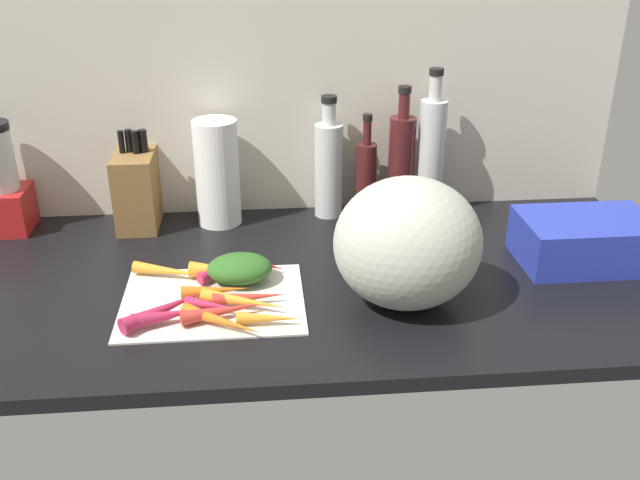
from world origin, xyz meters
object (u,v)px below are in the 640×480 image
object	(u,v)px
carrot_0	(168,315)
paper_towel_roll	(217,173)
carrot_11	(269,318)
bottle_1	(366,176)
carrot_6	(222,321)
carrot_4	(249,297)
bottle_3	(431,155)
carrot_8	(224,311)
carrot_9	(163,309)
knife_block	(137,189)
carrot_12	(264,264)
cutting_board	(213,300)
winter_squash	(408,243)
carrot_7	(215,290)
carrot_1	(171,271)
dish_rack	(584,239)
carrot_3	(226,268)
bottle_2	(401,163)
carrot_10	(243,301)
blender_appliance	(0,185)
carrot_2	(225,271)
carrot_5	(212,305)

from	to	relation	value
carrot_0	paper_towel_roll	bearing A→B (deg)	80.51
carrot_11	bottle_1	distance (cm)	60.16
carrot_6	carrot_11	world-z (taller)	carrot_6
carrot_4	carrot_11	size ratio (longest dim) A/B	1.20
carrot_6	bottle_3	size ratio (longest dim) A/B	0.47
carrot_8	carrot_9	xyz separation A→B (cm)	(-11.64, 1.26, 0.18)
knife_block	carrot_9	bearing A→B (deg)	-77.22
carrot_4	paper_towel_roll	distance (cm)	44.87
carrot_12	carrot_4	bearing A→B (deg)	-102.18
cutting_board	winter_squash	world-z (taller)	winter_squash
cutting_board	paper_towel_roll	size ratio (longest dim) A/B	1.39
carrot_7	carrot_8	xyz separation A→B (cm)	(1.96, -8.29, 0.07)
carrot_8	carrot_11	xyz separation A→B (cm)	(8.61, -3.21, -0.23)
carrot_1	carrot_9	world-z (taller)	carrot_9
cutting_board	knife_block	distance (cm)	46.15
carrot_9	paper_towel_roll	distance (cm)	48.68
carrot_8	cutting_board	bearing A→B (deg)	108.32
carrot_6	carrot_9	world-z (taller)	carrot_9
carrot_12	dish_rack	bearing A→B (deg)	-0.69
carrot_3	carrot_9	bearing A→B (deg)	-124.38
carrot_1	carrot_12	xyz separation A→B (cm)	(19.92, 1.90, -0.19)
carrot_1	bottle_1	bearing A→B (deg)	34.70
cutting_board	dish_rack	size ratio (longest dim) A/B	1.27
carrot_9	winter_squash	size ratio (longest dim) A/B	0.61
cutting_board	bottle_2	distance (cm)	63.95
carrot_10	carrot_7	bearing A→B (deg)	138.83
carrot_4	carrot_8	bearing A→B (deg)	-134.82
carrot_0	dish_rack	size ratio (longest dim) A/B	0.46
dish_rack	knife_block	bearing A→B (deg)	163.96
carrot_8	paper_towel_roll	distance (cm)	49.13
carrot_9	knife_block	bearing A→B (deg)	102.78
carrot_8	carrot_10	distance (cm)	5.00
winter_squash	blender_appliance	size ratio (longest dim) A/B	1.07
winter_squash	bottle_3	distance (cm)	47.31
bottle_3	knife_block	bearing A→B (deg)	-179.45
knife_block	bottle_3	world-z (taller)	bottle_3
carrot_0	carrot_10	size ratio (longest dim) A/B	0.77
carrot_4	winter_squash	world-z (taller)	winter_squash
carrot_2	bottle_3	xyz separation A→B (cm)	(51.49, 32.84, 13.38)
bottle_1	bottle_2	world-z (taller)	bottle_2
carrot_0	carrot_8	xyz separation A→B (cm)	(10.55, 0.91, -0.10)
knife_block	paper_towel_roll	xyz separation A→B (cm)	(19.87, -0.30, 3.61)
carrot_6	carrot_9	distance (cm)	12.50
carrot_7	knife_block	bearing A→B (deg)	117.01
carrot_1	carrot_2	world-z (taller)	carrot_2
carrot_4	blender_appliance	distance (cm)	74.18
carrot_2	carrot_5	distance (cm)	13.63
carrot_7	carrot_10	distance (cm)	7.61
bottle_1	carrot_5	bearing A→B (deg)	-128.18
carrot_1	winter_squash	distance (cm)	51.22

